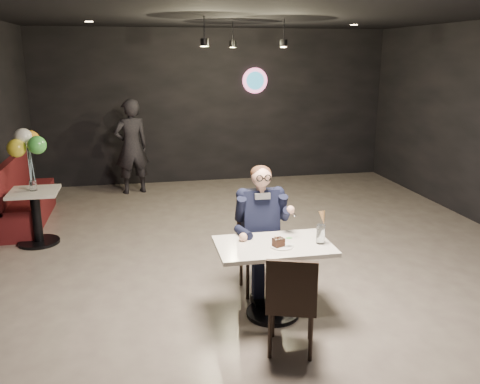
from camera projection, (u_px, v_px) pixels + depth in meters
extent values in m
plane|color=gray|center=(273.00, 265.00, 6.25)|extent=(9.00, 9.00, 0.00)
cube|color=black|center=(240.00, 28.00, 7.39)|extent=(1.40, 1.20, 0.36)
cube|color=silver|center=(273.00, 280.00, 4.95)|extent=(1.10, 0.70, 0.75)
cube|color=black|center=(260.00, 251.00, 5.45)|extent=(0.42, 0.46, 0.92)
cube|color=black|center=(292.00, 300.00, 4.36)|extent=(0.55, 0.57, 0.92)
cube|color=black|center=(260.00, 228.00, 5.38)|extent=(0.60, 0.80, 1.44)
cylinder|color=white|center=(282.00, 246.00, 4.78)|extent=(0.22, 0.22, 0.01)
cube|color=black|center=(278.00, 243.00, 4.76)|extent=(0.12, 0.11, 0.07)
ellipsoid|color=#2D8931|center=(289.00, 238.00, 4.75)|extent=(0.07, 0.04, 0.01)
cylinder|color=silver|center=(321.00, 234.00, 4.85)|extent=(0.08, 0.08, 0.19)
cone|color=tan|center=(323.00, 218.00, 4.84)|extent=(0.08, 0.08, 0.13)
cube|color=#4E1012|center=(27.00, 191.00, 7.72)|extent=(0.50, 1.99, 0.99)
cube|color=silver|center=(37.00, 216.00, 6.86)|extent=(0.62, 0.62, 0.78)
cylinder|color=silver|center=(33.00, 185.00, 6.74)|extent=(0.10, 0.10, 0.14)
cube|color=yellow|center=(30.00, 153.00, 6.63)|extent=(0.44, 0.44, 0.72)
imported|color=black|center=(132.00, 147.00, 9.29)|extent=(0.73, 0.58, 1.74)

